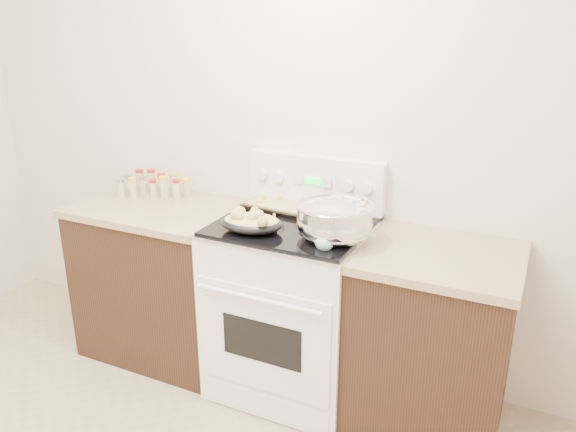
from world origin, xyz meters
The scene contains 9 objects.
counter_left centered at (-0.48, 1.43, 0.46)m, with size 0.93×0.67×0.92m.
counter_right centered at (1.08, 1.43, 0.46)m, with size 0.73×0.67×0.92m.
kitchen_range centered at (0.35, 1.42, 0.49)m, with size 0.78×0.73×1.22m.
mixing_bowl centered at (0.60, 1.34, 1.03)m, with size 0.42×0.42×0.21m.
roasting_pan centered at (0.22, 1.24, 0.99)m, with size 0.34×0.27×0.12m.
baking_sheet centered at (0.23, 1.64, 0.96)m, with size 0.47×0.35×0.06m.
wooden_spoon centered at (0.23, 1.35, 0.95)m, with size 0.15×0.26×0.04m.
blue_ladle centered at (0.62, 1.20, 0.98)m, with size 0.23×0.22×0.11m.
spice_jars centered at (-0.63, 1.57, 0.98)m, with size 0.41×0.23×0.13m.
Camera 1 is at (1.46, -0.96, 1.92)m, focal length 35.00 mm.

